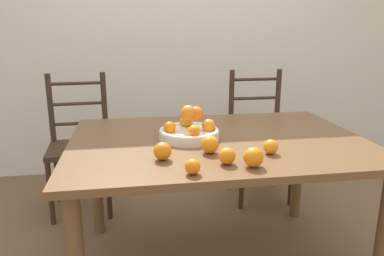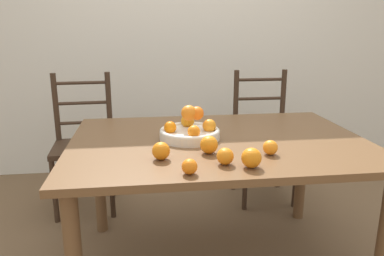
# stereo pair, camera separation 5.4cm
# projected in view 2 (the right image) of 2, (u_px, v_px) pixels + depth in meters

# --- Properties ---
(wall_back) EXTENTS (8.00, 0.06, 2.60)m
(wall_back) POSITION_uv_depth(u_px,v_px,m) (184.00, 27.00, 3.30)
(wall_back) COLOR silver
(wall_back) RESTS_ON ground_plane
(dining_table) EXTENTS (1.52, 1.07, 0.74)m
(dining_table) POSITION_uv_depth(u_px,v_px,m) (218.00, 155.00, 1.96)
(dining_table) COLOR brown
(dining_table) RESTS_ON ground_plane
(fruit_bowl) EXTENTS (0.31, 0.31, 0.18)m
(fruit_bowl) POSITION_uv_depth(u_px,v_px,m) (190.00, 130.00, 1.93)
(fruit_bowl) COLOR silver
(fruit_bowl) RESTS_ON dining_table
(orange_loose_0) EXTENTS (0.08, 0.08, 0.08)m
(orange_loose_0) POSITION_uv_depth(u_px,v_px,m) (251.00, 158.00, 1.53)
(orange_loose_0) COLOR orange
(orange_loose_0) RESTS_ON dining_table
(orange_loose_1) EXTENTS (0.07, 0.07, 0.07)m
(orange_loose_1) POSITION_uv_depth(u_px,v_px,m) (225.00, 156.00, 1.57)
(orange_loose_1) COLOR orange
(orange_loose_1) RESTS_ON dining_table
(orange_loose_2) EXTENTS (0.08, 0.08, 0.08)m
(orange_loose_2) POSITION_uv_depth(u_px,v_px,m) (161.00, 151.00, 1.63)
(orange_loose_2) COLOR orange
(orange_loose_2) RESTS_ON dining_table
(orange_loose_3) EXTENTS (0.08, 0.08, 0.08)m
(orange_loose_3) POSITION_uv_depth(u_px,v_px,m) (209.00, 145.00, 1.71)
(orange_loose_3) COLOR orange
(orange_loose_3) RESTS_ON dining_table
(orange_loose_4) EXTENTS (0.06, 0.06, 0.06)m
(orange_loose_4) POSITION_uv_depth(u_px,v_px,m) (190.00, 167.00, 1.47)
(orange_loose_4) COLOR orange
(orange_loose_4) RESTS_ON dining_table
(orange_loose_5) EXTENTS (0.07, 0.07, 0.07)m
(orange_loose_5) POSITION_uv_depth(u_px,v_px,m) (270.00, 147.00, 1.69)
(orange_loose_5) COLOR orange
(orange_loose_5) RESTS_ON dining_table
(chair_left) EXTENTS (0.44, 0.42, 0.98)m
(chair_left) POSITION_uv_depth(u_px,v_px,m) (84.00, 146.00, 2.71)
(chair_left) COLOR #382619
(chair_left) RESTS_ON ground_plane
(chair_right) EXTENTS (0.42, 0.40, 0.98)m
(chair_right) POSITION_uv_depth(u_px,v_px,m) (263.00, 139.00, 2.88)
(chair_right) COLOR #382619
(chair_right) RESTS_ON ground_plane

